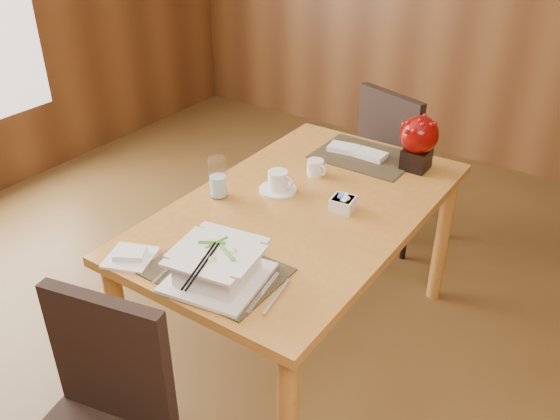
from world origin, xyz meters
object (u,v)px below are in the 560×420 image
Objects in this scene: far_chair at (400,159)px; water_glass at (218,178)px; soup_setting at (217,266)px; bread_plate at (130,258)px; coffee_cup at (278,183)px; creamer_jug at (315,167)px; sugar_caddy at (343,204)px; berry_decor at (419,140)px; dining_table at (302,225)px.

water_glass is at bearing 93.89° from far_chair.
soup_setting is 0.35m from bread_plate.
coffee_cup is 0.23m from creamer_jug.
water_glass is 0.53m from bread_plate.
soup_setting is at bearing -100.36° from sugar_caddy.
bread_plate is (-0.34, -0.08, -0.06)m from soup_setting.
water_glass is at bearing 119.81° from soup_setting.
far_chair is (0.28, 1.72, -0.23)m from bread_plate.
bread_plate is (0.03, -0.53, -0.08)m from water_glass.
sugar_caddy is at bearing -21.71° from creamer_jug.
bread_plate is at bearing -114.00° from berry_decor.
sugar_caddy is at bearing 21.98° from water_glass.
berry_decor is at bearing 70.36° from soup_setting.
soup_setting is 3.85× the size of sugar_caddy.
creamer_jug is (-0.10, 0.26, 0.13)m from dining_table.
coffee_cup is 1.01× the size of bread_plate.
berry_decor is at bearing 66.00° from bread_plate.
berry_decor reaches higher than water_glass.
berry_decor is (0.35, 0.31, 0.11)m from creamer_jug.
far_chair is (0.13, 1.01, -0.26)m from coffee_cup.
coffee_cup is 1.66× the size of creamer_jug.
sugar_caddy is (0.31, 0.02, -0.01)m from coffee_cup.
creamer_jug reaches higher than bread_plate.
dining_table is at bearing -158.46° from sugar_caddy.
dining_table is 4.29× the size of soup_setting.
dining_table is 0.40m from water_glass.
creamer_jug is at bearing 76.54° from coffee_cup.
berry_decor is 0.27× the size of far_chair.
berry_decor is 1.36m from bread_plate.
dining_table is at bearing 22.18° from water_glass.
coffee_cup is 0.31m from sugar_caddy.
soup_setting is at bearing -86.44° from dining_table.
far_chair reaches higher than soup_setting.
soup_setting is at bearing -73.34° from coffee_cup.
coffee_cup is (-0.15, 0.05, 0.14)m from dining_table.
bread_plate is (-0.45, -0.72, -0.02)m from sugar_caddy.
soup_setting is 1.67m from far_chair.
water_glass reaches higher than coffee_cup.
berry_decor reaches higher than creamer_jug.
soup_setting reaches higher than bread_plate.
creamer_jug is at bearing 89.83° from soup_setting.
bread_plate is at bearing -122.21° from sugar_caddy.
soup_setting is 0.66m from coffee_cup.
soup_setting is 2.19× the size of bread_plate.
sugar_caddy is (0.48, 0.19, -0.06)m from water_glass.
soup_setting reaches higher than dining_table.
soup_setting is (0.04, -0.58, 0.16)m from dining_table.
berry_decor is at bearing 50.72° from water_glass.
bread_plate reaches higher than dining_table.
soup_setting reaches higher than creamer_jug.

